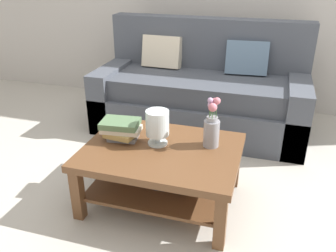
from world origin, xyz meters
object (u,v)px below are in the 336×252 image
flower_pitcher (212,127)px  couch (201,93)px  book_stack_main (121,129)px  glass_hurricane_vase (158,124)px  coffee_table (163,163)px

flower_pitcher → couch: bearing=105.0°
book_stack_main → flower_pitcher: (0.63, 0.09, 0.06)m
glass_hurricane_vase → flower_pitcher: size_ratio=0.69×
book_stack_main → glass_hurricane_vase: glass_hurricane_vase is taller
couch → glass_hurricane_vase: bearing=-91.9°
couch → book_stack_main: bearing=-103.7°
couch → flower_pitcher: couch is taller
coffee_table → glass_hurricane_vase: bearing=132.9°
book_stack_main → flower_pitcher: flower_pitcher is taller
couch → flower_pitcher: bearing=-75.0°
glass_hurricane_vase → couch: bearing=88.1°
glass_hurricane_vase → flower_pitcher: 0.37m
couch → book_stack_main: (-0.31, -1.27, 0.14)m
book_stack_main → flower_pitcher: bearing=8.0°
couch → coffee_table: 1.32m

